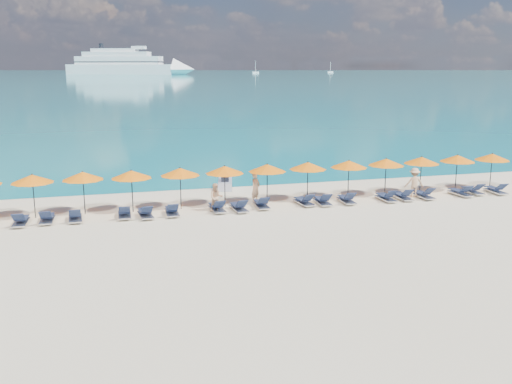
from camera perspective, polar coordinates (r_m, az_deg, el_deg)
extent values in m
plane|color=beige|center=(26.68, 1.69, -3.87)|extent=(1400.00, 1400.00, 0.00)
cube|color=#1FA9B2|center=(684.57, -14.85, 11.47)|extent=(1600.00, 1300.00, 0.01)
cube|color=white|center=(535.44, -13.34, 11.84)|extent=(95.81, 54.53, 8.80)
cone|color=white|center=(517.23, -7.20, 12.06)|extent=(25.44, 25.44, 19.35)
cube|color=white|center=(536.09, -13.56, 12.68)|extent=(77.00, 44.43, 7.04)
cube|color=white|center=(536.81, -13.77, 13.23)|extent=(60.31, 35.91, 4.40)
cube|color=white|center=(537.54, -13.97, 13.59)|extent=(41.50, 25.81, 3.08)
cube|color=black|center=(536.08, -13.55, 12.53)|extent=(77.96, 44.98, 0.79)
cube|color=black|center=(536.11, -13.57, 12.86)|extent=(76.04, 43.89, 0.79)
cylinder|color=black|center=(542.25, -15.21, 13.89)|extent=(3.87, 3.87, 4.84)
cube|color=white|center=(597.32, -0.05, 11.87)|extent=(6.87, 2.29, 1.83)
cylinder|color=white|center=(597.28, -0.05, 12.44)|extent=(0.41, 0.41, 11.45)
cube|color=white|center=(653.62, 7.43, 11.81)|extent=(6.48, 2.16, 1.73)
cylinder|color=white|center=(653.59, 7.45, 12.31)|extent=(0.39, 0.39, 10.80)
cube|color=#A8AFC4|center=(35.76, -3.10, 0.81)|extent=(1.33, 2.38, 0.51)
cube|color=black|center=(35.50, -3.11, 1.34)|extent=(0.67, 1.02, 0.33)
cylinder|color=black|center=(36.21, -3.10, 1.79)|extent=(0.51, 0.17, 0.06)
imported|color=tan|center=(31.74, -0.05, 0.41)|extent=(0.75, 0.71, 1.73)
imported|color=tan|center=(29.97, -4.01, -0.56)|extent=(0.79, 0.52, 1.52)
imported|color=tan|center=(34.47, 15.54, 0.91)|extent=(1.19, 0.72, 1.73)
cylinder|color=black|center=(30.69, -21.33, -0.43)|extent=(0.05, 0.05, 2.20)
cone|color=orange|center=(30.51, -21.47, 1.25)|extent=(2.10, 2.10, 0.42)
sphere|color=black|center=(30.47, -21.50, 1.66)|extent=(0.08, 0.08, 0.08)
cylinder|color=black|center=(30.62, -16.83, -0.14)|extent=(0.05, 0.05, 2.20)
cone|color=orange|center=(30.44, -16.94, 1.55)|extent=(2.10, 2.10, 0.42)
sphere|color=black|center=(30.40, -16.96, 1.96)|extent=(0.08, 0.08, 0.08)
cylinder|color=black|center=(30.41, -12.28, 0.03)|extent=(0.05, 0.05, 2.20)
cone|color=orange|center=(30.23, -12.36, 1.74)|extent=(2.10, 2.10, 0.42)
sphere|color=black|center=(30.19, -12.38, 2.15)|extent=(0.08, 0.08, 0.08)
cylinder|color=black|center=(30.70, -7.55, 0.33)|extent=(0.05, 0.05, 2.20)
cone|color=orange|center=(30.52, -7.60, 2.02)|extent=(2.10, 2.10, 0.42)
sphere|color=black|center=(30.48, -7.61, 2.43)|extent=(0.08, 0.08, 0.08)
cylinder|color=black|center=(31.07, -3.13, 0.57)|extent=(0.05, 0.05, 2.20)
cone|color=orange|center=(30.90, -3.15, 2.24)|extent=(2.10, 2.10, 0.42)
sphere|color=black|center=(30.86, -3.16, 2.64)|extent=(0.08, 0.08, 0.08)
cylinder|color=black|center=(31.59, 1.13, 0.78)|extent=(0.05, 0.05, 2.20)
cone|color=orange|center=(31.41, 1.13, 2.43)|extent=(2.10, 2.10, 0.42)
sphere|color=black|center=(31.38, 1.13, 2.82)|extent=(0.08, 0.08, 0.08)
cylinder|color=black|center=(32.39, 5.18, 1.03)|extent=(0.05, 0.05, 2.20)
cone|color=orange|center=(32.22, 5.21, 2.63)|extent=(2.10, 2.10, 0.42)
sphere|color=black|center=(32.19, 5.22, 3.02)|extent=(0.08, 0.08, 0.08)
cylinder|color=black|center=(33.26, 9.22, 1.22)|extent=(0.05, 0.05, 2.20)
cone|color=orange|center=(33.10, 9.28, 2.78)|extent=(2.10, 2.10, 0.42)
sphere|color=black|center=(33.06, 9.29, 3.16)|extent=(0.08, 0.08, 0.08)
cylinder|color=black|center=(34.34, 12.82, 1.42)|extent=(0.05, 0.05, 2.20)
cone|color=orange|center=(34.18, 12.89, 2.93)|extent=(2.10, 2.10, 0.42)
sphere|color=black|center=(34.14, 12.91, 3.30)|extent=(0.08, 0.08, 0.08)
cylinder|color=black|center=(35.52, 16.14, 1.60)|extent=(0.05, 0.05, 2.20)
cone|color=orange|center=(35.37, 16.23, 3.06)|extent=(2.10, 2.10, 0.42)
sphere|color=black|center=(35.33, 16.25, 3.41)|extent=(0.08, 0.08, 0.08)
cylinder|color=black|center=(36.92, 19.40, 1.78)|extent=(0.05, 0.05, 2.20)
cone|color=orange|center=(36.77, 19.50, 3.19)|extent=(2.10, 2.10, 0.42)
sphere|color=black|center=(36.74, 19.52, 3.53)|extent=(0.08, 0.08, 0.08)
cylinder|color=black|center=(38.29, 22.44, 1.90)|extent=(0.05, 0.05, 2.20)
cone|color=orange|center=(38.14, 22.55, 3.26)|extent=(2.10, 2.10, 0.42)
sphere|color=black|center=(38.11, 22.58, 3.59)|extent=(0.08, 0.08, 0.08)
cube|color=silver|center=(29.75, -22.45, -2.82)|extent=(0.69, 1.72, 0.06)
cube|color=#1D2A4A|center=(29.95, -22.39, -2.40)|extent=(0.60, 1.12, 0.04)
cube|color=#1D2A4A|center=(29.12, -22.69, -2.32)|extent=(0.57, 0.56, 0.43)
cube|color=silver|center=(29.75, -20.16, -2.63)|extent=(0.67, 1.72, 0.06)
cube|color=#1D2A4A|center=(29.95, -20.13, -2.22)|extent=(0.58, 1.12, 0.04)
cube|color=#1D2A4A|center=(29.12, -20.33, -2.13)|extent=(0.57, 0.55, 0.43)
cube|color=silver|center=(29.61, -17.62, -2.52)|extent=(0.69, 1.73, 0.06)
cube|color=#1D2A4A|center=(29.81, -17.64, -2.11)|extent=(0.60, 1.12, 0.04)
cube|color=#1D2A4A|center=(28.97, -17.66, -2.01)|extent=(0.57, 0.56, 0.43)
cube|color=silver|center=(29.61, -13.01, -2.25)|extent=(0.66, 1.71, 0.06)
cube|color=#1D2A4A|center=(29.81, -13.03, -1.83)|extent=(0.58, 1.11, 0.04)
cube|color=#1D2A4A|center=(28.98, -13.03, -1.73)|extent=(0.56, 0.55, 0.43)
cube|color=silver|center=(29.41, -10.99, -2.25)|extent=(0.75, 1.74, 0.06)
cube|color=#1D2A4A|center=(29.61, -11.08, -1.84)|extent=(0.64, 1.14, 0.04)
cube|color=#1D2A4A|center=(28.79, -10.85, -1.73)|extent=(0.59, 0.58, 0.43)
cube|color=silver|center=(29.64, -8.40, -2.04)|extent=(0.66, 1.71, 0.06)
cube|color=#1D2A4A|center=(29.84, -8.46, -1.63)|extent=(0.58, 1.11, 0.04)
cube|color=#1D2A4A|center=(29.01, -8.32, -1.53)|extent=(0.56, 0.55, 0.43)
cube|color=silver|center=(30.09, -3.91, -1.72)|extent=(0.71, 1.73, 0.06)
cube|color=#1D2A4A|center=(30.29, -4.04, -1.31)|extent=(0.61, 1.13, 0.04)
cube|color=#1D2A4A|center=(29.48, -3.66, -1.19)|extent=(0.58, 0.57, 0.43)
cube|color=silver|center=(30.14, -1.74, -1.67)|extent=(0.74, 1.74, 0.06)
cube|color=#1D2A4A|center=(30.33, -1.89, -1.27)|extent=(0.63, 1.14, 0.04)
cube|color=#1D2A4A|center=(29.53, -1.42, -1.14)|extent=(0.59, 0.58, 0.43)
cube|color=silver|center=(30.79, 0.54, -1.36)|extent=(0.69, 1.72, 0.06)
cube|color=#1D2A4A|center=(30.99, 0.44, -0.96)|extent=(0.59, 1.12, 0.04)
cube|color=#1D2A4A|center=(30.17, 0.79, -0.85)|extent=(0.57, 0.56, 0.43)
cube|color=silver|center=(31.55, 4.82, -1.06)|extent=(0.78, 1.75, 0.06)
cube|color=#1D2A4A|center=(31.73, 4.64, -0.68)|extent=(0.65, 1.15, 0.04)
cube|color=#1D2A4A|center=(30.97, 5.27, -0.55)|extent=(0.60, 0.59, 0.43)
cube|color=silver|center=(31.74, 6.67, -1.02)|extent=(0.70, 1.73, 0.06)
cube|color=#1D2A4A|center=(31.93, 6.53, -0.64)|extent=(0.60, 1.13, 0.04)
cube|color=#1D2A4A|center=(31.14, 7.01, -0.52)|extent=(0.58, 0.56, 0.43)
cube|color=silver|center=(32.27, 9.03, -0.87)|extent=(0.73, 1.74, 0.06)
cube|color=#1D2A4A|center=(32.47, 8.89, -0.49)|extent=(0.62, 1.13, 0.04)
cube|color=#1D2A4A|center=(31.68, 9.40, -0.37)|extent=(0.58, 0.57, 0.43)
cube|color=silver|center=(33.23, 12.86, -0.64)|extent=(0.63, 1.70, 0.06)
cube|color=#1D2A4A|center=(33.41, 12.67, -0.28)|extent=(0.56, 1.10, 0.04)
cube|color=#1D2A4A|center=(32.67, 13.34, -0.15)|extent=(0.55, 0.54, 0.43)
cube|color=silver|center=(33.76, 14.44, -0.52)|extent=(0.68, 1.72, 0.06)
cube|color=#1D2A4A|center=(33.94, 14.26, -0.16)|extent=(0.59, 1.12, 0.04)
cube|color=#1D2A4A|center=(33.20, 14.91, -0.04)|extent=(0.57, 0.56, 0.43)
cube|color=silver|center=(34.41, 16.38, -0.39)|extent=(0.67, 1.72, 0.06)
cube|color=#1D2A4A|center=(34.58, 16.17, -0.04)|extent=(0.58, 1.11, 0.04)
cube|color=#1D2A4A|center=(33.87, 16.92, 0.09)|extent=(0.56, 0.55, 0.43)
cube|color=silver|center=(35.76, 19.75, -0.15)|extent=(0.77, 1.75, 0.06)
cube|color=#1D2A4A|center=(35.91, 19.51, 0.18)|extent=(0.65, 1.14, 0.04)
cube|color=#1D2A4A|center=(35.27, 20.36, 0.32)|extent=(0.60, 0.58, 0.43)
cube|color=silver|center=(36.55, 20.82, 0.03)|extent=(0.63, 1.70, 0.06)
cube|color=#1D2A4A|center=(36.71, 20.61, 0.36)|extent=(0.56, 1.10, 0.04)
cube|color=#1D2A4A|center=(36.03, 21.38, 0.49)|extent=(0.55, 0.54, 0.43)
cube|color=silver|center=(37.19, 22.84, 0.07)|extent=(0.72, 1.73, 0.06)
cube|color=#1D2A4A|center=(37.35, 22.64, 0.39)|extent=(0.61, 1.13, 0.04)
cube|color=#1D2A4A|center=(36.67, 23.37, 0.51)|extent=(0.58, 0.57, 0.43)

